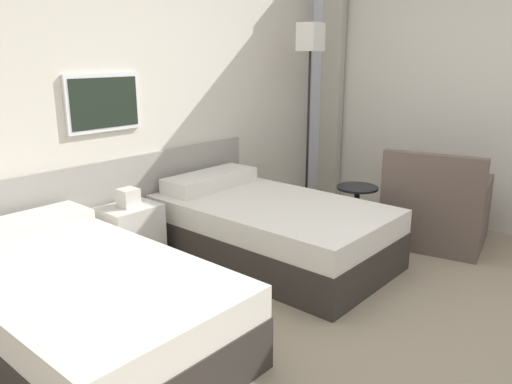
{
  "coord_description": "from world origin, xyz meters",
  "views": [
    {
      "loc": [
        -2.81,
        -1.3,
        1.66
      ],
      "look_at": [
        -0.06,
        1.09,
        0.64
      ],
      "focal_mm": 35.0,
      "sensor_mm": 36.0,
      "label": 1
    }
  ],
  "objects_px": {
    "bed_near_door": "(81,305)",
    "floor_lamp": "(310,59)",
    "armchair": "(436,213)",
    "bed_near_window": "(270,229)",
    "nightstand": "(131,235)",
    "side_table": "(357,203)"
  },
  "relations": [
    {
      "from": "bed_near_window",
      "to": "nightstand",
      "type": "bearing_deg",
      "value": 139.9
    },
    {
      "from": "nightstand",
      "to": "armchair",
      "type": "distance_m",
      "value": 2.66
    },
    {
      "from": "floor_lamp",
      "to": "nightstand",
      "type": "bearing_deg",
      "value": 172.62
    },
    {
      "from": "bed_near_door",
      "to": "armchair",
      "type": "relative_size",
      "value": 1.97
    },
    {
      "from": "nightstand",
      "to": "floor_lamp",
      "type": "distance_m",
      "value": 2.44
    },
    {
      "from": "armchair",
      "to": "floor_lamp",
      "type": "bearing_deg",
      "value": -7.45
    },
    {
      "from": "bed_near_door",
      "to": "armchair",
      "type": "height_order",
      "value": "armchair"
    },
    {
      "from": "bed_near_door",
      "to": "bed_near_window",
      "type": "height_order",
      "value": "same"
    },
    {
      "from": "side_table",
      "to": "floor_lamp",
      "type": "bearing_deg",
      "value": 69.4
    },
    {
      "from": "floor_lamp",
      "to": "side_table",
      "type": "bearing_deg",
      "value": -110.6
    },
    {
      "from": "bed_near_window",
      "to": "nightstand",
      "type": "xyz_separation_m",
      "value": [
        -0.86,
        0.72,
        0.01
      ]
    },
    {
      "from": "nightstand",
      "to": "side_table",
      "type": "height_order",
      "value": "nightstand"
    },
    {
      "from": "armchair",
      "to": "side_table",
      "type": "bearing_deg",
      "value": 21.27
    },
    {
      "from": "bed_near_window",
      "to": "armchair",
      "type": "xyz_separation_m",
      "value": [
        1.25,
        -0.89,
        0.02
      ]
    },
    {
      "from": "floor_lamp",
      "to": "side_table",
      "type": "distance_m",
      "value": 1.5
    },
    {
      "from": "bed_near_door",
      "to": "floor_lamp",
      "type": "height_order",
      "value": "floor_lamp"
    },
    {
      "from": "floor_lamp",
      "to": "armchair",
      "type": "relative_size",
      "value": 2.01
    },
    {
      "from": "floor_lamp",
      "to": "side_table",
      "type": "xyz_separation_m",
      "value": [
        -0.29,
        -0.76,
        -1.26
      ]
    },
    {
      "from": "nightstand",
      "to": "armchair",
      "type": "height_order",
      "value": "armchair"
    },
    {
      "from": "armchair",
      "to": "bed_near_window",
      "type": "bearing_deg",
      "value": 43.35
    },
    {
      "from": "bed_near_door",
      "to": "floor_lamp",
      "type": "bearing_deg",
      "value": 9.08
    },
    {
      "from": "side_table",
      "to": "bed_near_door",
      "type": "bearing_deg",
      "value": 173.36
    }
  ]
}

